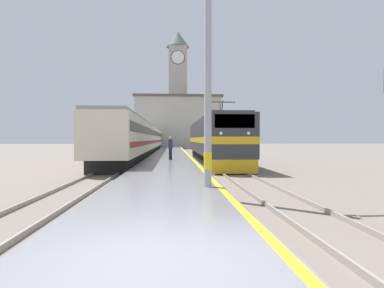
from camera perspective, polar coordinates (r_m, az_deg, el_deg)
The scene contains 10 objects.
ground_plane at distance 34.37m, azimuth -4.18°, elevation -2.53°, with size 200.00×200.00×0.00m, color #70665B.
platform at distance 29.37m, azimuth -4.26°, elevation -2.70°, with size 4.12×140.00×0.43m.
rail_track_near at distance 29.59m, azimuth 3.20°, elevation -3.03°, with size 2.83×140.00×0.16m.
rail_track_far at distance 29.63m, azimuth -11.15°, elevation -3.04°, with size 2.84×140.00×0.16m.
locomotive_train at distance 26.58m, azimuth 3.97°, elevation 0.69°, with size 2.92×19.09×4.81m.
passenger_train at distance 41.58m, azimuth -8.99°, elevation 0.96°, with size 2.92×49.97×3.89m.
catenary_mast at distance 10.62m, azimuth 3.53°, elevation 13.81°, with size 2.63×0.28×8.06m.
person_on_platform at distance 24.01m, azimuth -4.14°, elevation -0.65°, with size 0.34×0.34×1.85m.
clock_tower at distance 78.72m, azimuth -2.73°, elevation 11.05°, with size 5.75×5.75×29.90m.
station_building at distance 69.15m, azimuth -2.67°, elevation 4.10°, with size 19.37×10.47×11.72m.
Camera 1 is at (0.30, -4.31, 2.08)m, focal length 28.00 mm.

